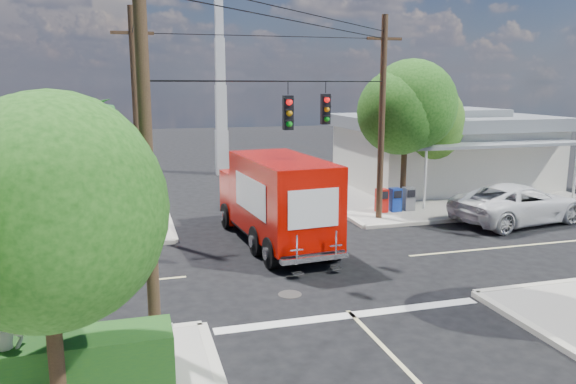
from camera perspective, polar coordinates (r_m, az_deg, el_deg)
name	(u,v)px	position (r m, az deg, el deg)	size (l,w,h in m)	color
ground	(304,266)	(19.35, 1.64, -7.51)	(120.00, 120.00, 0.00)	black
sidewalk_ne	(427,190)	(33.34, 13.92, 0.22)	(14.12, 14.12, 0.14)	#A6A096
sidewalk_nw	(15,214)	(29.49, -25.96, -1.99)	(14.12, 14.12, 0.14)	#A6A096
road_markings	(318,280)	(18.03, 3.07, -8.92)	(32.00, 32.00, 0.01)	beige
building_ne	(444,148)	(34.76, 15.53, 4.32)	(11.80, 10.20, 4.50)	silver
radio_tower	(221,90)	(37.97, -6.86, 10.21)	(0.80, 0.80, 17.00)	silver
tree_sw_front	(42,195)	(10.20, -23.69, -0.24)	(3.88, 3.78, 6.03)	#422D1C
tree_ne_front	(406,112)	(27.43, 11.95, 7.92)	(4.21, 4.14, 6.66)	#422D1C
tree_ne_back	(431,121)	(30.64, 14.31, 7.04)	(3.77, 3.66, 5.82)	#422D1C
palm_nw_front	(78,110)	(25.07, -20.56, 7.82)	(3.01, 3.08, 5.59)	#422D1C
palm_nw_back	(32,118)	(26.81, -24.55, 6.89)	(3.01, 3.08, 5.19)	#422D1C
utility_poles	(247,126)	(19.55, -4.18, 6.67)	(12.00, 10.68, 9.00)	#473321
picket_fence	(28,351)	(13.27, -24.90, -14.44)	(5.94, 0.06, 1.00)	silver
hedge_sw	(10,371)	(12.59, -26.40, -15.94)	(6.20, 1.20, 1.10)	#19461B
vending_boxes	(395,200)	(27.13, 10.83, -0.76)	(1.90, 0.50, 1.10)	red
delivery_truck	(276,200)	(21.45, -1.27, -0.80)	(3.18, 8.16, 3.45)	black
parked_car	(518,203)	(26.98, 22.35, -1.08)	(2.90, 6.28, 1.74)	silver
pedestrian	(7,357)	(12.26, -26.65, -14.76)	(0.68, 0.45, 1.86)	beige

